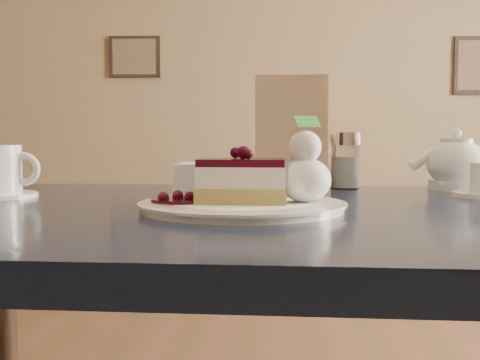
{
  "coord_description": "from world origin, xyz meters",
  "views": [
    {
      "loc": [
        -0.2,
        -0.9,
        0.91
      ],
      "look_at": [
        -0.24,
        -0.1,
        0.85
      ],
      "focal_mm": 45.0,
      "sensor_mm": 36.0,
      "label": 1
    }
  ],
  "objects_px": {
    "main_table": "(245,260)",
    "cheesecake_slice": "(242,181)",
    "dessert_plate": "(242,207)",
    "tea_set": "(462,168)"
  },
  "relations": [
    {
      "from": "dessert_plate",
      "to": "main_table",
      "type": "bearing_deg",
      "value": 87.57
    },
    {
      "from": "dessert_plate",
      "to": "cheesecake_slice",
      "type": "distance_m",
      "value": 0.04
    },
    {
      "from": "dessert_plate",
      "to": "tea_set",
      "type": "xyz_separation_m",
      "value": [
        0.43,
        0.35,
        0.04
      ]
    },
    {
      "from": "main_table",
      "to": "dessert_plate",
      "type": "relative_size",
      "value": 4.49
    },
    {
      "from": "main_table",
      "to": "cheesecake_slice",
      "type": "xyz_separation_m",
      "value": [
        -0.0,
        -0.05,
        0.13
      ]
    },
    {
      "from": "cheesecake_slice",
      "to": "tea_set",
      "type": "xyz_separation_m",
      "value": [
        0.43,
        0.35,
        0.0
      ]
    },
    {
      "from": "dessert_plate",
      "to": "tea_set",
      "type": "distance_m",
      "value": 0.55
    },
    {
      "from": "cheesecake_slice",
      "to": "tea_set",
      "type": "distance_m",
      "value": 0.55
    },
    {
      "from": "main_table",
      "to": "cheesecake_slice",
      "type": "distance_m",
      "value": 0.14
    },
    {
      "from": "main_table",
      "to": "tea_set",
      "type": "relative_size",
      "value": 4.9
    }
  ]
}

